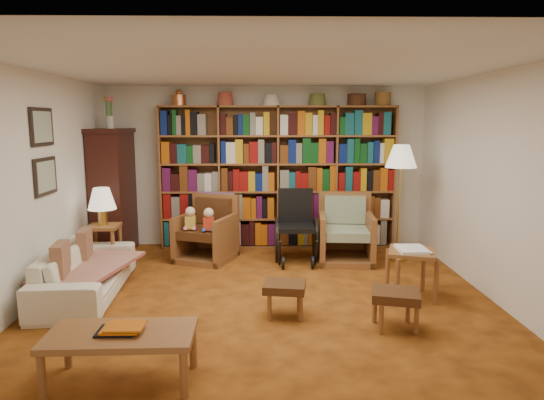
{
  "coord_description": "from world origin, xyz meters",
  "views": [
    {
      "loc": [
        -0.04,
        -5.16,
        1.95
      ],
      "look_at": [
        0.08,
        0.6,
        1.02
      ],
      "focal_mm": 32.0,
      "sensor_mm": 36.0,
      "label": 1
    }
  ],
  "objects_px": {
    "sofa": "(86,271)",
    "side_table_papers": "(412,258)",
    "side_table_lamp": "(104,237)",
    "wheelchair": "(296,229)",
    "footstool_a": "(285,289)",
    "coffee_table": "(121,338)",
    "footstool_b": "(396,298)",
    "armchair_leather": "(207,232)",
    "armchair_sage": "(345,235)",
    "floor_lamp": "(401,161)"
  },
  "relations": [
    {
      "from": "wheelchair",
      "to": "footstool_a",
      "type": "distance_m",
      "value": 2.03
    },
    {
      "from": "wheelchair",
      "to": "footstool_b",
      "type": "height_order",
      "value": "wheelchair"
    },
    {
      "from": "wheelchair",
      "to": "side_table_papers",
      "type": "distance_m",
      "value": 1.93
    },
    {
      "from": "sofa",
      "to": "side_table_lamp",
      "type": "bearing_deg",
      "value": 2.33
    },
    {
      "from": "armchair_sage",
      "to": "floor_lamp",
      "type": "xyz_separation_m",
      "value": [
        0.76,
        -0.02,
        1.05
      ]
    },
    {
      "from": "sofa",
      "to": "side_table_papers",
      "type": "xyz_separation_m",
      "value": [
        3.67,
        -0.19,
        0.18
      ]
    },
    {
      "from": "side_table_lamp",
      "to": "side_table_papers",
      "type": "height_order",
      "value": "side_table_lamp"
    },
    {
      "from": "footstool_a",
      "to": "coffee_table",
      "type": "bearing_deg",
      "value": -135.81
    },
    {
      "from": "side_table_lamp",
      "to": "wheelchair",
      "type": "height_order",
      "value": "wheelchair"
    },
    {
      "from": "coffee_table",
      "to": "sofa",
      "type": "bearing_deg",
      "value": 116.29
    },
    {
      "from": "sofa",
      "to": "armchair_leather",
      "type": "relative_size",
      "value": 1.92
    },
    {
      "from": "footstool_a",
      "to": "coffee_table",
      "type": "height_order",
      "value": "coffee_table"
    },
    {
      "from": "side_table_lamp",
      "to": "floor_lamp",
      "type": "height_order",
      "value": "floor_lamp"
    },
    {
      "from": "armchair_sage",
      "to": "floor_lamp",
      "type": "distance_m",
      "value": 1.3
    },
    {
      "from": "sofa",
      "to": "wheelchair",
      "type": "xyz_separation_m",
      "value": [
        2.48,
        1.34,
        0.19
      ]
    },
    {
      "from": "floor_lamp",
      "to": "coffee_table",
      "type": "xyz_separation_m",
      "value": [
        -2.99,
        -3.28,
        -1.06
      ]
    },
    {
      "from": "sofa",
      "to": "footstool_a",
      "type": "distance_m",
      "value": 2.33
    },
    {
      "from": "sofa",
      "to": "footstool_a",
      "type": "height_order",
      "value": "sofa"
    },
    {
      "from": "floor_lamp",
      "to": "side_table_papers",
      "type": "relative_size",
      "value": 2.64
    },
    {
      "from": "armchair_leather",
      "to": "armchair_sage",
      "type": "xyz_separation_m",
      "value": [
        1.98,
        -0.11,
        -0.02
      ]
    },
    {
      "from": "footstool_b",
      "to": "footstool_a",
      "type": "bearing_deg",
      "value": 163.12
    },
    {
      "from": "armchair_sage",
      "to": "footstool_b",
      "type": "xyz_separation_m",
      "value": [
        0.09,
        -2.36,
        -0.06
      ]
    },
    {
      "from": "sofa",
      "to": "armchair_leather",
      "type": "xyz_separation_m",
      "value": [
        1.2,
        1.49,
        0.1
      ]
    },
    {
      "from": "side_table_lamp",
      "to": "wheelchair",
      "type": "relative_size",
      "value": 0.59
    },
    {
      "from": "armchair_sage",
      "to": "armchair_leather",
      "type": "bearing_deg",
      "value": 176.71
    },
    {
      "from": "side_table_lamp",
      "to": "armchair_leather",
      "type": "xyz_separation_m",
      "value": [
        1.3,
        0.52,
        -0.07
      ]
    },
    {
      "from": "side_table_lamp",
      "to": "footstool_b",
      "type": "distance_m",
      "value": 3.9
    },
    {
      "from": "side_table_lamp",
      "to": "armchair_leather",
      "type": "height_order",
      "value": "armchair_leather"
    },
    {
      "from": "armchair_leather",
      "to": "side_table_papers",
      "type": "xyz_separation_m",
      "value": [
        2.46,
        -1.67,
        0.08
      ]
    },
    {
      "from": "armchair_leather",
      "to": "footstool_a",
      "type": "bearing_deg",
      "value": -64.49
    },
    {
      "from": "side_table_lamp",
      "to": "wheelchair",
      "type": "distance_m",
      "value": 2.61
    },
    {
      "from": "armchair_leather",
      "to": "coffee_table",
      "type": "xyz_separation_m",
      "value": [
        -0.25,
        -3.41,
        -0.02
      ]
    },
    {
      "from": "side_table_papers",
      "to": "footstool_a",
      "type": "height_order",
      "value": "side_table_papers"
    },
    {
      "from": "footstool_a",
      "to": "coffee_table",
      "type": "distance_m",
      "value": 1.79
    },
    {
      "from": "footstool_b",
      "to": "wheelchair",
      "type": "bearing_deg",
      "value": 108.79
    },
    {
      "from": "wheelchair",
      "to": "footstool_a",
      "type": "bearing_deg",
      "value": -97.08
    },
    {
      "from": "armchair_sage",
      "to": "side_table_papers",
      "type": "xyz_separation_m",
      "value": [
        0.48,
        -1.56,
        0.1
      ]
    },
    {
      "from": "armchair_sage",
      "to": "wheelchair",
      "type": "distance_m",
      "value": 0.71
    },
    {
      "from": "wheelchair",
      "to": "footstool_a",
      "type": "height_order",
      "value": "wheelchair"
    },
    {
      "from": "side_table_papers",
      "to": "coffee_table",
      "type": "xyz_separation_m",
      "value": [
        -2.72,
        -1.74,
        -0.1
      ]
    },
    {
      "from": "floor_lamp",
      "to": "footstool_a",
      "type": "height_order",
      "value": "floor_lamp"
    },
    {
      "from": "sofa",
      "to": "side_table_lamp",
      "type": "relative_size",
      "value": 3.12
    },
    {
      "from": "armchair_sage",
      "to": "footstool_a",
      "type": "xyz_separation_m",
      "value": [
        -0.95,
        -2.05,
        -0.08
      ]
    },
    {
      "from": "floor_lamp",
      "to": "coffee_table",
      "type": "relative_size",
      "value": 1.49
    },
    {
      "from": "side_table_lamp",
      "to": "floor_lamp",
      "type": "relative_size",
      "value": 0.37
    },
    {
      "from": "armchair_leather",
      "to": "coffee_table",
      "type": "height_order",
      "value": "armchair_leather"
    },
    {
      "from": "sofa",
      "to": "side_table_papers",
      "type": "bearing_deg",
      "value": -96.52
    },
    {
      "from": "armchair_leather",
      "to": "side_table_papers",
      "type": "distance_m",
      "value": 2.98
    },
    {
      "from": "armchair_leather",
      "to": "footstool_b",
      "type": "relative_size",
      "value": 1.9
    },
    {
      "from": "side_table_lamp",
      "to": "side_table_papers",
      "type": "relative_size",
      "value": 0.97
    }
  ]
}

